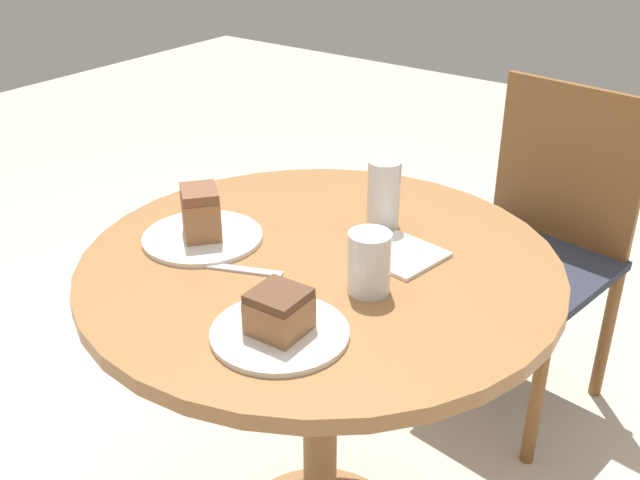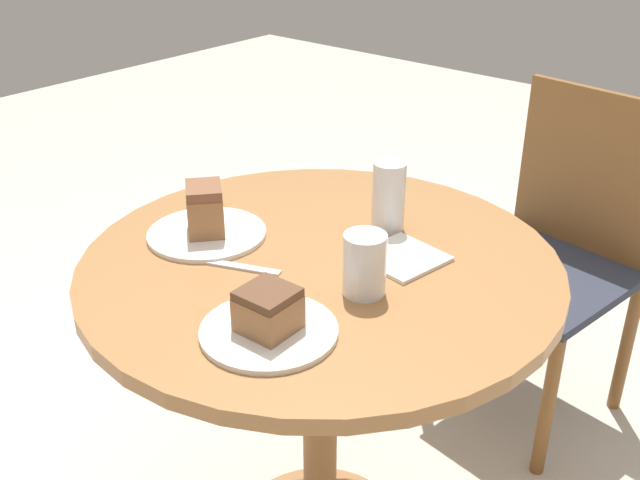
{
  "view_description": "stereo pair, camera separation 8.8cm",
  "coord_description": "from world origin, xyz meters",
  "px_view_note": "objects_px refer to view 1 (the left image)",
  "views": [
    {
      "loc": [
        0.74,
        -1.01,
        1.45
      ],
      "look_at": [
        0.0,
        0.0,
        0.8
      ],
      "focal_mm": 42.0,
      "sensor_mm": 36.0,
      "label": 1
    },
    {
      "loc": [
        0.81,
        -0.96,
        1.45
      ],
      "look_at": [
        0.0,
        0.0,
        0.8
      ],
      "focal_mm": 42.0,
      "sensor_mm": 36.0,
      "label": 2
    }
  ],
  "objects_px": {
    "chair": "(534,244)",
    "plate_far": "(280,333)",
    "cake_slice_far": "(279,312)",
    "glass_water": "(369,265)",
    "plate_near": "(203,237)",
    "glass_lemonade": "(383,198)",
    "cake_slice_near": "(201,212)"
  },
  "relations": [
    {
      "from": "plate_far",
      "to": "cake_slice_far",
      "type": "relative_size",
      "value": 2.57
    },
    {
      "from": "plate_near",
      "to": "cake_slice_near",
      "type": "xyz_separation_m",
      "value": [
        0.0,
        0.0,
        0.06
      ]
    },
    {
      "from": "plate_far",
      "to": "cake_slice_far",
      "type": "distance_m",
      "value": 0.04
    },
    {
      "from": "chair",
      "to": "glass_water",
      "type": "relative_size",
      "value": 7.98
    },
    {
      "from": "cake_slice_near",
      "to": "glass_lemonade",
      "type": "xyz_separation_m",
      "value": [
        0.26,
        0.27,
        0.0
      ]
    },
    {
      "from": "chair",
      "to": "cake_slice_far",
      "type": "height_order",
      "value": "chair"
    },
    {
      "from": "cake_slice_near",
      "to": "cake_slice_far",
      "type": "bearing_deg",
      "value": -26.81
    },
    {
      "from": "cake_slice_near",
      "to": "glass_water",
      "type": "distance_m",
      "value": 0.38
    },
    {
      "from": "chair",
      "to": "glass_lemonade",
      "type": "height_order",
      "value": "glass_lemonade"
    },
    {
      "from": "plate_far",
      "to": "glass_lemonade",
      "type": "distance_m",
      "value": 0.45
    },
    {
      "from": "plate_near",
      "to": "cake_slice_near",
      "type": "bearing_deg",
      "value": 26.57
    },
    {
      "from": "chair",
      "to": "glass_water",
      "type": "xyz_separation_m",
      "value": [
        0.01,
        -0.88,
        0.34
      ]
    },
    {
      "from": "glass_lemonade",
      "to": "chair",
      "type": "bearing_deg",
      "value": 80.71
    },
    {
      "from": "plate_far",
      "to": "cake_slice_near",
      "type": "xyz_separation_m",
      "value": [
        -0.34,
        0.17,
        0.06
      ]
    },
    {
      "from": "plate_near",
      "to": "glass_water",
      "type": "relative_size",
      "value": 2.12
    },
    {
      "from": "plate_near",
      "to": "glass_lemonade",
      "type": "xyz_separation_m",
      "value": [
        0.26,
        0.27,
        0.06
      ]
    },
    {
      "from": "plate_near",
      "to": "cake_slice_near",
      "type": "height_order",
      "value": "cake_slice_near"
    },
    {
      "from": "plate_near",
      "to": "cake_slice_far",
      "type": "xyz_separation_m",
      "value": [
        0.34,
        -0.17,
        0.04
      ]
    },
    {
      "from": "glass_lemonade",
      "to": "cake_slice_far",
      "type": "bearing_deg",
      "value": -79.63
    },
    {
      "from": "plate_near",
      "to": "glass_lemonade",
      "type": "height_order",
      "value": "glass_lemonade"
    },
    {
      "from": "cake_slice_near",
      "to": "glass_water",
      "type": "relative_size",
      "value": 0.99
    },
    {
      "from": "chair",
      "to": "plate_far",
      "type": "relative_size",
      "value": 4.03
    },
    {
      "from": "chair",
      "to": "cake_slice_near",
      "type": "relative_size",
      "value": 8.03
    },
    {
      "from": "plate_near",
      "to": "cake_slice_far",
      "type": "distance_m",
      "value": 0.38
    },
    {
      "from": "cake_slice_far",
      "to": "glass_water",
      "type": "bearing_deg",
      "value": 79.22
    },
    {
      "from": "cake_slice_near",
      "to": "cake_slice_far",
      "type": "distance_m",
      "value": 0.38
    },
    {
      "from": "cake_slice_far",
      "to": "chair",
      "type": "bearing_deg",
      "value": 88.62
    },
    {
      "from": "chair",
      "to": "plate_far",
      "type": "height_order",
      "value": "chair"
    },
    {
      "from": "glass_lemonade",
      "to": "glass_water",
      "type": "height_order",
      "value": "glass_lemonade"
    },
    {
      "from": "plate_far",
      "to": "glass_lemonade",
      "type": "bearing_deg",
      "value": 100.37
    },
    {
      "from": "plate_far",
      "to": "chair",
      "type": "bearing_deg",
      "value": 88.62
    },
    {
      "from": "cake_slice_near",
      "to": "glass_water",
      "type": "bearing_deg",
      "value": 4.66
    }
  ]
}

